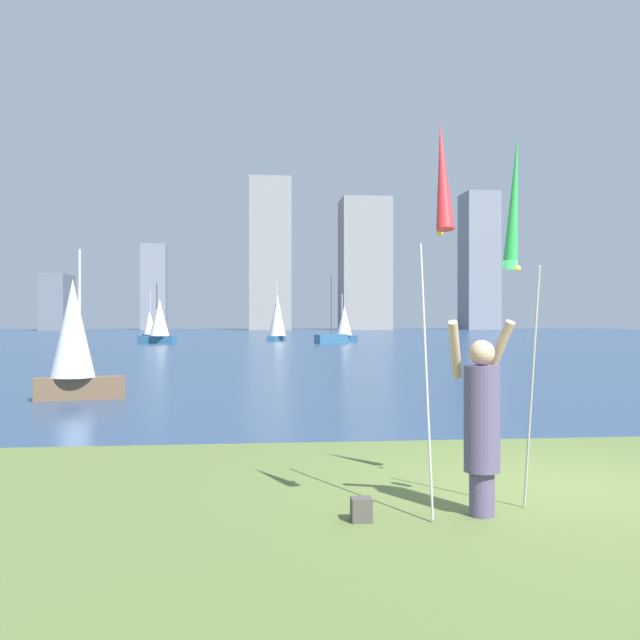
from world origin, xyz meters
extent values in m
cube|color=navy|center=(0.00, 61.52, -0.06)|extent=(120.00, 116.95, 0.12)
cube|color=#2D381C|center=(0.00, 3.05, -0.02)|extent=(120.00, 0.70, 0.02)
cylinder|color=#594C72|center=(-1.29, -1.15, 0.21)|extent=(0.24, 0.24, 0.42)
cylinder|color=#594C72|center=(-1.29, -1.15, 0.93)|extent=(0.34, 0.34, 1.01)
sphere|color=#D1A889|center=(-1.29, -1.15, 1.56)|extent=(0.25, 0.25, 0.25)
cylinder|color=#D1A889|center=(-1.51, -1.01, 1.59)|extent=(0.25, 0.39, 0.58)
cylinder|color=#D1A889|center=(-1.07, -1.01, 1.59)|extent=(0.25, 0.39, 0.58)
cylinder|color=#B2B2B7|center=(-1.81, -1.08, 1.33)|extent=(0.02, 0.50, 2.61)
cone|color=red|center=(-1.81, -1.65, 3.15)|extent=(0.16, 0.34, 1.00)
sphere|color=yellow|center=(-1.81, -1.56, 2.65)|extent=(0.06, 0.06, 0.06)
cylinder|color=#B2B2B7|center=(-0.76, -1.08, 1.20)|extent=(0.02, 0.39, 2.38)
cone|color=green|center=(-0.76, -0.61, 3.10)|extent=(0.16, 0.37, 1.40)
sphere|color=yellow|center=(-0.76, -0.71, 2.40)|extent=(0.06, 0.06, 0.06)
cube|color=#4C4742|center=(-2.46, -1.22, 0.11)|extent=(0.19, 0.17, 0.22)
cube|color=#2D6084|center=(-11.43, 52.34, 0.27)|extent=(1.59, 1.98, 0.54)
cylinder|color=silver|center=(-11.43, 52.34, 2.38)|extent=(0.06, 0.06, 3.69)
cone|color=white|center=(-11.51, 52.46, 1.62)|extent=(1.30, 1.30, 2.16)
cube|color=#2D6084|center=(-10.19, 46.57, 0.28)|extent=(2.96, 1.77, 0.56)
cylinder|color=#47474C|center=(-10.19, 46.57, 2.55)|extent=(0.09, 0.09, 3.98)
cone|color=silver|center=(-9.99, 46.49, 1.95)|extent=(1.91, 1.91, 2.77)
cube|color=#2D6084|center=(2.83, 45.70, 0.33)|extent=(2.73, 2.28, 0.65)
cylinder|color=#47474C|center=(2.83, 45.70, 2.89)|extent=(0.09, 0.09, 4.48)
cube|color=brown|center=(-7.39, 9.32, 0.26)|extent=(2.08, 1.01, 0.52)
cylinder|color=silver|center=(-7.39, 9.32, 2.01)|extent=(0.06, 0.06, 2.98)
cone|color=white|center=(-7.54, 9.28, 1.66)|extent=(1.23, 1.23, 2.28)
cube|color=#2D6084|center=(-1.03, 52.20, 0.20)|extent=(1.67, 2.83, 0.41)
cylinder|color=silver|center=(-1.03, 52.20, 2.68)|extent=(0.08, 0.08, 4.55)
cone|color=silver|center=(-0.94, 52.40, 2.14)|extent=(1.85, 1.85, 3.47)
cube|color=#2D6084|center=(4.21, 49.94, 0.25)|extent=(2.56, 1.09, 0.49)
cylinder|color=silver|center=(4.21, 49.94, 2.17)|extent=(0.08, 0.08, 3.36)
cone|color=white|center=(4.39, 49.90, 1.70)|extent=(1.50, 1.50, 2.42)
cube|color=slate|center=(-32.60, 106.02, 4.29)|extent=(3.71, 7.88, 8.58)
cube|color=gray|center=(-18.38, 109.80, 6.90)|extent=(3.97, 3.24, 13.80)
cube|color=gray|center=(0.15, 105.40, 12.07)|extent=(6.61, 3.22, 24.13)
cube|color=gray|center=(15.59, 107.15, 10.59)|extent=(7.85, 7.54, 21.19)
cube|color=gray|center=(35.56, 109.70, 11.47)|extent=(5.53, 6.44, 22.95)
camera|label=1|loc=(-3.53, -7.79, 1.89)|focal=40.21mm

